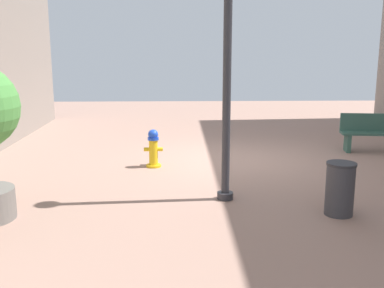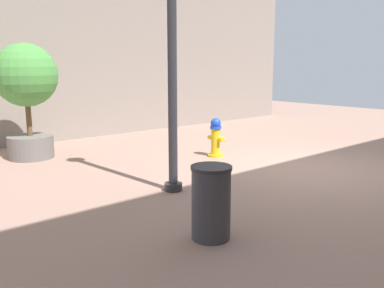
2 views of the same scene
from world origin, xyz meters
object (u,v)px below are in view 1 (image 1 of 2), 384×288
(street_lamp, at_px, (228,33))
(trash_bin, at_px, (340,189))
(bench_near, at_px, (376,132))
(fire_hydrant, at_px, (153,148))

(street_lamp, relative_size, trash_bin, 5.45)
(bench_near, height_order, street_lamp, street_lamp)
(fire_hydrant, distance_m, street_lamp, 3.54)
(fire_hydrant, bearing_deg, street_lamp, 121.33)
(fire_hydrant, bearing_deg, bench_near, -166.55)
(street_lamp, distance_m, trash_bin, 3.05)
(fire_hydrant, height_order, trash_bin, trash_bin)
(trash_bin, bearing_deg, bench_near, -119.12)
(street_lamp, bearing_deg, bench_near, -139.41)
(bench_near, distance_m, street_lamp, 5.92)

